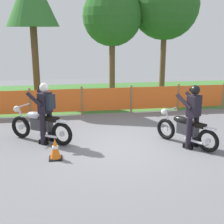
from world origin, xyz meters
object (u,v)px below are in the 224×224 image
(motorcycle_trailing, at_px, (40,125))
(rider_lead, at_px, (193,114))
(rider_trailing, at_px, (46,110))
(traffic_cone, at_px, (55,149))
(motorcycle_lead, at_px, (186,130))

(motorcycle_trailing, distance_m, rider_lead, 4.19)
(rider_lead, height_order, rider_trailing, same)
(rider_lead, xyz_separation_m, traffic_cone, (-3.59, -0.23, -0.66))
(motorcycle_trailing, height_order, traffic_cone, motorcycle_trailing)
(rider_lead, height_order, traffic_cone, rider_lead)
(motorcycle_trailing, bearing_deg, rider_trailing, -179.49)
(traffic_cone, bearing_deg, motorcycle_trailing, 108.63)
(rider_lead, bearing_deg, traffic_cone, 59.51)
(rider_trailing, height_order, traffic_cone, rider_trailing)
(rider_trailing, bearing_deg, rider_lead, -159.75)
(motorcycle_lead, height_order, rider_trailing, rider_trailing)
(motorcycle_lead, relative_size, rider_lead, 0.98)
(motorcycle_lead, height_order, traffic_cone, motorcycle_lead)
(motorcycle_lead, bearing_deg, rider_lead, -179.43)
(motorcycle_trailing, bearing_deg, motorcycle_lead, -159.08)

